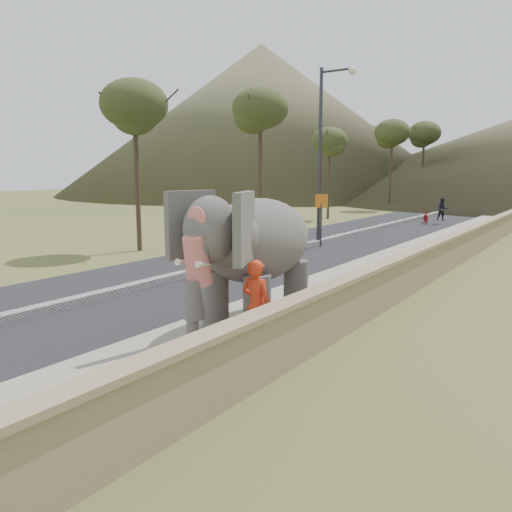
{
  "coord_description": "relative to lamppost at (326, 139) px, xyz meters",
  "views": [
    {
      "loc": [
        6.02,
        -9.13,
        3.43
      ],
      "look_at": [
        0.2,
        -0.83,
        1.7
      ],
      "focal_mm": 35.0,
      "sensor_mm": 36.0,
      "label": 1
    }
  ],
  "objects": [
    {
      "name": "ground",
      "position": [
        4.69,
        -11.7,
        -4.87
      ],
      "size": [
        160.0,
        160.0,
        0.0
      ],
      "primitive_type": "plane",
      "color": "olive",
      "rests_on": "ground"
    },
    {
      "name": "road",
      "position": [
        -0.31,
        -1.7,
        -4.86
      ],
      "size": [
        7.0,
        120.0,
        0.03
      ],
      "primitive_type": "cube",
      "color": "black",
      "rests_on": "ground"
    },
    {
      "name": "median",
      "position": [
        -0.31,
        -1.7,
        -4.76
      ],
      "size": [
        0.35,
        120.0,
        0.22
      ],
      "primitive_type": "cube",
      "color": "black",
      "rests_on": "ground"
    },
    {
      "name": "walkway",
      "position": [
        4.69,
        -1.7,
        -4.8
      ],
      "size": [
        3.0,
        120.0,
        0.15
      ],
      "primitive_type": "cube",
      "color": "#9E9687",
      "rests_on": "ground"
    },
    {
      "name": "parapet",
      "position": [
        6.34,
        -1.7,
        -4.32
      ],
      "size": [
        0.3,
        120.0,
        1.1
      ],
      "primitive_type": "cube",
      "color": "tan",
      "rests_on": "ground"
    },
    {
      "name": "lamppost",
      "position": [
        0.0,
        0.0,
        0.0
      ],
      "size": [
        1.76,
        0.36,
        8.0
      ],
      "color": "#2A2B2F",
      "rests_on": "ground"
    },
    {
      "name": "signboard",
      "position": [
        0.19,
        -0.69,
        -3.23
      ],
      "size": [
        0.6,
        0.08,
        2.4
      ],
      "color": "#2D2D33",
      "rests_on": "ground"
    },
    {
      "name": "hill_left",
      "position": [
        -33.31,
        43.3,
        6.13
      ],
      "size": [
        60.0,
        60.0,
        22.0
      ],
      "primitive_type": "cone",
      "color": "brown",
      "rests_on": "ground"
    },
    {
      "name": "elephant_and_man",
      "position": [
        4.71,
        -12.22,
        -3.3
      ],
      "size": [
        2.43,
        4.12,
        2.87
      ],
      "color": "#65605B",
      "rests_on": "ground"
    },
    {
      "name": "motorcyclist",
      "position": [
        1.46,
        12.47,
        -4.21
      ],
      "size": [
        2.1,
        1.81,
        1.74
      ],
      "color": "maroon",
      "rests_on": "ground"
    }
  ]
}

